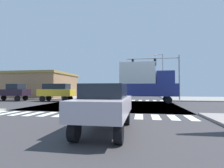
{
  "coord_description": "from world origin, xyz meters",
  "views": [
    {
      "loc": [
        3.41,
        -18.03,
        1.7
      ],
      "look_at": [
        -0.13,
        2.87,
        2.26
      ],
      "focal_mm": 27.9,
      "sensor_mm": 36.0,
      "label": 1
    }
  ],
  "objects_px": {
    "sedan_queued_3": "(117,91)",
    "bank_building": "(39,85)",
    "pickup_trailing_1": "(11,92)",
    "traffic_signal_mast": "(158,67)",
    "sedan_crossing_2": "(106,103)",
    "street_lamp": "(162,72)",
    "box_truck_leading_1": "(144,82)",
    "suv_outer_2": "(57,91)"
  },
  "relations": [
    {
      "from": "traffic_signal_mast",
      "to": "street_lamp",
      "type": "relative_size",
      "value": 0.84
    },
    {
      "from": "traffic_signal_mast",
      "to": "pickup_trailing_1",
      "type": "height_order",
      "value": "traffic_signal_mast"
    },
    {
      "from": "sedan_queued_3",
      "to": "pickup_trailing_1",
      "type": "height_order",
      "value": "pickup_trailing_1"
    },
    {
      "from": "traffic_signal_mast",
      "to": "bank_building",
      "type": "xyz_separation_m",
      "value": [
        -21.97,
        5.54,
        -2.42
      ]
    },
    {
      "from": "sedan_crossing_2",
      "to": "pickup_trailing_1",
      "type": "height_order",
      "value": "pickup_trailing_1"
    },
    {
      "from": "sedan_crossing_2",
      "to": "box_truck_leading_1",
      "type": "distance_m",
      "value": 14.92
    },
    {
      "from": "sedan_queued_3",
      "to": "bank_building",
      "type": "bearing_deg",
      "value": 27.16
    },
    {
      "from": "suv_outer_2",
      "to": "street_lamp",
      "type": "bearing_deg",
      "value": 135.18
    },
    {
      "from": "traffic_signal_mast",
      "to": "sedan_queued_3",
      "type": "height_order",
      "value": "traffic_signal_mast"
    },
    {
      "from": "bank_building",
      "to": "sedan_queued_3",
      "type": "height_order",
      "value": "bank_building"
    },
    {
      "from": "box_truck_leading_1",
      "to": "traffic_signal_mast",
      "type": "bearing_deg",
      "value": 152.29
    },
    {
      "from": "street_lamp",
      "to": "traffic_signal_mast",
      "type": "bearing_deg",
      "value": -98.85
    },
    {
      "from": "traffic_signal_mast",
      "to": "sedan_crossing_2",
      "type": "bearing_deg",
      "value": -101.4
    },
    {
      "from": "sedan_queued_3",
      "to": "suv_outer_2",
      "type": "bearing_deg",
      "value": 71.01
    },
    {
      "from": "sedan_queued_3",
      "to": "suv_outer_2",
      "type": "relative_size",
      "value": 0.93
    },
    {
      "from": "sedan_crossing_2",
      "to": "sedan_queued_3",
      "type": "distance_m",
      "value": 31.58
    },
    {
      "from": "bank_building",
      "to": "sedan_queued_3",
      "type": "bearing_deg",
      "value": 27.16
    },
    {
      "from": "traffic_signal_mast",
      "to": "sedan_crossing_2",
      "type": "distance_m",
      "value": 19.19
    },
    {
      "from": "street_lamp",
      "to": "pickup_trailing_1",
      "type": "xyz_separation_m",
      "value": [
        -21.98,
        -15.33,
        -3.92
      ]
    },
    {
      "from": "sedan_crossing_2",
      "to": "sedan_queued_3",
      "type": "height_order",
      "value": "same"
    },
    {
      "from": "street_lamp",
      "to": "box_truck_leading_1",
      "type": "relative_size",
      "value": 1.22
    },
    {
      "from": "sedan_crossing_2",
      "to": "suv_outer_2",
      "type": "xyz_separation_m",
      "value": [
        -9.71,
        14.75,
        0.28
      ]
    },
    {
      "from": "traffic_signal_mast",
      "to": "street_lamp",
      "type": "bearing_deg",
      "value": 81.15
    },
    {
      "from": "sedan_queued_3",
      "to": "suv_outer_2",
      "type": "xyz_separation_m",
      "value": [
        -5.71,
        -16.58,
        0.28
      ]
    },
    {
      "from": "bank_building",
      "to": "sedan_queued_3",
      "type": "relative_size",
      "value": 3.19
    },
    {
      "from": "street_lamp",
      "to": "sedan_queued_3",
      "type": "height_order",
      "value": "street_lamp"
    },
    {
      "from": "street_lamp",
      "to": "pickup_trailing_1",
      "type": "relative_size",
      "value": 1.73
    },
    {
      "from": "bank_building",
      "to": "pickup_trailing_1",
      "type": "relative_size",
      "value": 2.69
    },
    {
      "from": "sedan_crossing_2",
      "to": "suv_outer_2",
      "type": "height_order",
      "value": "suv_outer_2"
    },
    {
      "from": "bank_building",
      "to": "box_truck_leading_1",
      "type": "distance_m",
      "value": 22.05
    },
    {
      "from": "street_lamp",
      "to": "sedan_queued_3",
      "type": "bearing_deg",
      "value": 172.56
    },
    {
      "from": "sedan_crossing_2",
      "to": "sedan_queued_3",
      "type": "relative_size",
      "value": 1.0
    },
    {
      "from": "bank_building",
      "to": "sedan_crossing_2",
      "type": "height_order",
      "value": "bank_building"
    },
    {
      "from": "pickup_trailing_1",
      "to": "suv_outer_2",
      "type": "height_order",
      "value": "pickup_trailing_1"
    },
    {
      "from": "bank_building",
      "to": "suv_outer_2",
      "type": "relative_size",
      "value": 2.98
    },
    {
      "from": "bank_building",
      "to": "box_truck_leading_1",
      "type": "height_order",
      "value": "box_truck_leading_1"
    },
    {
      "from": "sedan_crossing_2",
      "to": "pickup_trailing_1",
      "type": "xyz_separation_m",
      "value": [
        -16.45,
        14.75,
        0.17
      ]
    },
    {
      "from": "pickup_trailing_1",
      "to": "traffic_signal_mast",
      "type": "bearing_deg",
      "value": 100.47
    },
    {
      "from": "box_truck_leading_1",
      "to": "sedan_crossing_2",
      "type": "bearing_deg",
      "value": -6.83
    },
    {
      "from": "sedan_queued_3",
      "to": "pickup_trailing_1",
      "type": "xyz_separation_m",
      "value": [
        -12.45,
        -16.58,
        0.17
      ]
    },
    {
      "from": "pickup_trailing_1",
      "to": "bank_building",
      "type": "bearing_deg",
      "value": -169.04
    },
    {
      "from": "suv_outer_2",
      "to": "traffic_signal_mast",
      "type": "bearing_deg",
      "value": 105.51
    }
  ]
}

